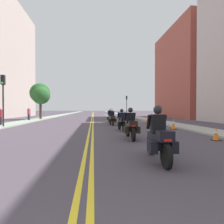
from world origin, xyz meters
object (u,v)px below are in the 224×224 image
object	(u,v)px
pedestrian_0	(29,114)
pedestrian_1	(0,116)
motorcycle_0	(159,139)
traffic_cone_0	(147,120)
traffic_cone_2	(173,124)
traffic_light_near	(3,91)
motorcycle_1	(131,126)
motorcycle_4	(110,117)
street_tree_1	(41,95)
traffic_light_far	(127,102)
street_tree_0	(40,93)
motorcycle_2	(122,122)
motorcycle_3	(112,118)
traffic_cone_1	(216,134)

from	to	relation	value
pedestrian_0	pedestrian_1	size ratio (longest dim) A/B	1.02
motorcycle_0	traffic_cone_0	size ratio (longest dim) A/B	3.12
traffic_cone_2	traffic_light_near	xyz separation A→B (m)	(-13.54, 2.62, 2.61)
motorcycle_1	motorcycle_4	world-z (taller)	motorcycle_4
motorcycle_1	street_tree_1	bearing A→B (deg)	119.37
pedestrian_1	motorcycle_1	bearing A→B (deg)	-44.86
motorcycle_1	traffic_light_near	distance (m)	11.74
traffic_light_far	pedestrian_0	size ratio (longest dim) A/B	2.47
pedestrian_0	pedestrian_1	bearing A→B (deg)	-164.11
pedestrian_1	street_tree_0	world-z (taller)	street_tree_0
motorcycle_2	motorcycle_0	bearing A→B (deg)	-93.89
motorcycle_0	pedestrian_0	world-z (taller)	pedestrian_0
motorcycle_0	street_tree_1	distance (m)	24.63
motorcycle_4	traffic_cone_0	bearing A→B (deg)	-11.86
motorcycle_3	traffic_light_far	bearing A→B (deg)	72.54
motorcycle_2	traffic_cone_1	bearing A→B (deg)	-51.49
traffic_cone_1	traffic_cone_2	world-z (taller)	traffic_cone_2
traffic_cone_0	pedestrian_0	size ratio (longest dim) A/B	0.40
motorcycle_4	street_tree_0	xyz separation A→B (m)	(-9.97, 7.78, 3.31)
street_tree_0	traffic_light_far	bearing A→B (deg)	33.43
motorcycle_4	traffic_cone_0	world-z (taller)	motorcycle_4
traffic_cone_0	pedestrian_1	size ratio (longest dim) A/B	0.41
street_tree_1	motorcycle_2	bearing A→B (deg)	-56.58
traffic_cone_2	motorcycle_1	bearing A→B (deg)	-135.93
street_tree_0	pedestrian_0	bearing A→B (deg)	-97.80
traffic_cone_1	pedestrian_1	bearing A→B (deg)	148.15
pedestrian_0	motorcycle_1	bearing A→B (deg)	-131.26
motorcycle_0	street_tree_1	xyz separation A→B (m)	(-9.65, 22.47, 2.92)
motorcycle_3	motorcycle_4	bearing A→B (deg)	83.89
traffic_cone_1	street_tree_1	xyz separation A→B (m)	(-13.75, 19.33, 3.27)
motorcycle_4	traffic_cone_2	xyz separation A→B (m)	(4.16, -7.28, -0.25)
traffic_cone_1	street_tree_1	size ratio (longest dim) A/B	0.13
traffic_cone_1	pedestrian_0	world-z (taller)	pedestrian_0
motorcycle_2	pedestrian_1	bearing A→B (deg)	154.00
traffic_light_far	traffic_light_near	bearing A→B (deg)	-123.01
street_tree_0	traffic_light_near	bearing A→B (deg)	-87.29
motorcycle_0	traffic_light_far	size ratio (longest dim) A/B	0.50
motorcycle_4	motorcycle_0	bearing A→B (deg)	-87.04
traffic_cone_2	traffic_light_far	size ratio (longest dim) A/B	0.19
motorcycle_1	pedestrian_0	bearing A→B (deg)	125.36
traffic_cone_0	pedestrian_0	distance (m)	15.40
motorcycle_1	traffic_cone_1	world-z (taller)	motorcycle_1
street_tree_0	motorcycle_2	bearing A→B (deg)	-56.87
motorcycle_3	pedestrian_0	xyz separation A→B (m)	(-10.26, 7.69, 0.27)
traffic_light_near	street_tree_0	world-z (taller)	street_tree_0
motorcycle_3	traffic_cone_0	size ratio (longest dim) A/B	2.94
traffic_light_near	traffic_light_far	size ratio (longest dim) A/B	0.99
motorcycle_1	motorcycle_2	world-z (taller)	motorcycle_1
motorcycle_2	traffic_cone_0	xyz separation A→B (m)	(3.85, 6.63, -0.29)
motorcycle_0	traffic_light_near	xyz separation A→B (m)	(-9.37, 10.67, 2.35)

